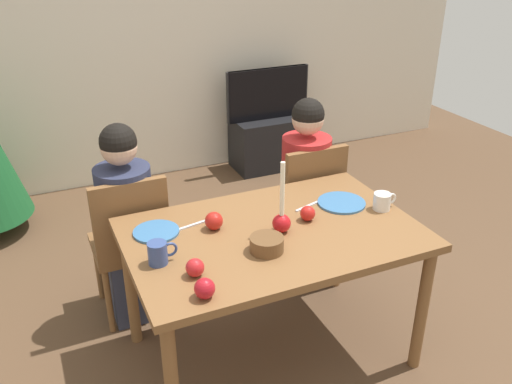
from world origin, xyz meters
The scene contains 21 objects.
ground_plane centered at (0.00, 0.00, 0.00)m, with size 7.68×7.68×0.00m, color brown.
back_wall centered at (0.00, 2.60, 1.30)m, with size 6.40×0.10×2.60m, color beige.
dining_table centered at (0.00, 0.00, 0.67)m, with size 1.40×0.90×0.75m.
chair_left centered at (-0.58, 0.61, 0.51)m, with size 0.40×0.40×0.90m.
chair_right centered at (0.53, 0.61, 0.51)m, with size 0.40×0.40×0.90m.
person_left_child centered at (-0.58, 0.64, 0.57)m, with size 0.30×0.30×1.17m.
person_right_child centered at (0.53, 0.64, 0.57)m, with size 0.30×0.30×1.17m.
tv_stand centered at (1.06, 2.30, 0.24)m, with size 0.64×0.40×0.48m, color black.
tv centered at (1.06, 2.30, 0.71)m, with size 0.79×0.05×0.46m.
candle_centerpiece centered at (0.04, -0.02, 0.82)m, with size 0.09×0.09×0.36m.
plate_left centered at (-0.52, 0.21, 0.76)m, with size 0.22×0.22×0.01m, color teal.
plate_right centered at (0.45, 0.11, 0.76)m, with size 0.25×0.25×0.01m, color teal.
mug_left centered at (-0.57, -0.05, 0.80)m, with size 0.13×0.09×0.10m.
mug_right centered at (0.61, -0.02, 0.79)m, with size 0.13×0.09×0.09m.
fork_left centered at (-0.35, 0.20, 0.75)m, with size 0.18×0.01×0.01m, color silver.
fork_right centered at (0.28, 0.15, 0.75)m, with size 0.18×0.01×0.01m, color silver.
bowl_walnuts centered at (-0.10, -0.15, 0.78)m, with size 0.15×0.15×0.07m, color brown.
apple_near_candle centered at (-0.25, 0.14, 0.79)m, with size 0.09×0.09×0.09m, color #B21E17.
apple_by_left_plate centered at (0.20, 0.03, 0.79)m, with size 0.08×0.08×0.08m, color red.
apple_by_right_mug centered at (-0.47, -0.36, 0.79)m, with size 0.08×0.08×0.08m, color #AB151F.
apple_far_edge centered at (-0.46, -0.20, 0.79)m, with size 0.08×0.08×0.08m, color red.
Camera 1 is at (-1.00, -2.04, 2.07)m, focal length 38.25 mm.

